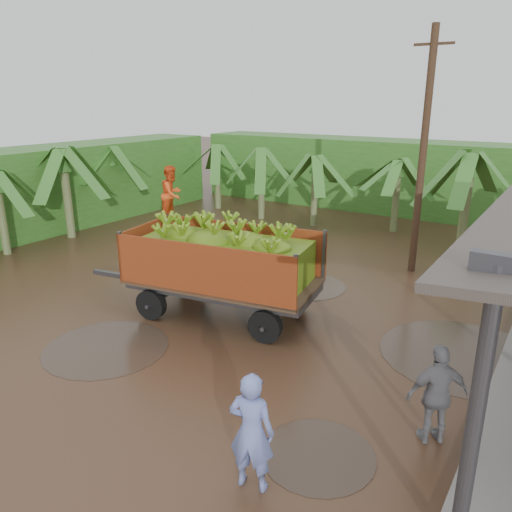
{
  "coord_description": "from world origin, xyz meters",
  "views": [
    {
      "loc": [
        5.89,
        -9.36,
        5.71
      ],
      "look_at": [
        -1.02,
        1.17,
        1.67
      ],
      "focal_mm": 35.0,
      "sensor_mm": 36.0,
      "label": 1
    }
  ],
  "objects_px": {
    "banana_trailer": "(222,262)",
    "man_blue": "(251,432)",
    "man_grey": "(437,395)",
    "utility_pole": "(423,154)"
  },
  "relations": [
    {
      "from": "man_blue",
      "to": "man_grey",
      "type": "distance_m",
      "value": 3.3
    },
    {
      "from": "man_blue",
      "to": "man_grey",
      "type": "xyz_separation_m",
      "value": [
        2.04,
        2.6,
        -0.06
      ]
    },
    {
      "from": "man_grey",
      "to": "utility_pole",
      "type": "xyz_separation_m",
      "value": [
        -2.96,
        8.66,
        3.04
      ]
    },
    {
      "from": "banana_trailer",
      "to": "utility_pole",
      "type": "xyz_separation_m",
      "value": [
        3.25,
        6.4,
        2.45
      ]
    },
    {
      "from": "man_grey",
      "to": "banana_trailer",
      "type": "bearing_deg",
      "value": -58.89
    },
    {
      "from": "banana_trailer",
      "to": "utility_pole",
      "type": "distance_m",
      "value": 7.59
    },
    {
      "from": "banana_trailer",
      "to": "man_grey",
      "type": "relative_size",
      "value": 3.87
    },
    {
      "from": "man_blue",
      "to": "utility_pole",
      "type": "height_order",
      "value": "utility_pole"
    },
    {
      "from": "banana_trailer",
      "to": "man_blue",
      "type": "height_order",
      "value": "banana_trailer"
    },
    {
      "from": "banana_trailer",
      "to": "man_grey",
      "type": "height_order",
      "value": "banana_trailer"
    }
  ]
}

